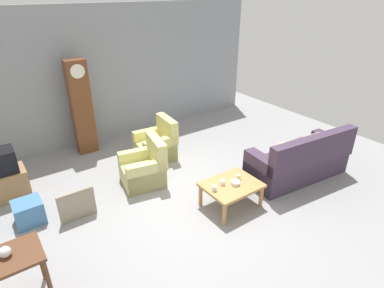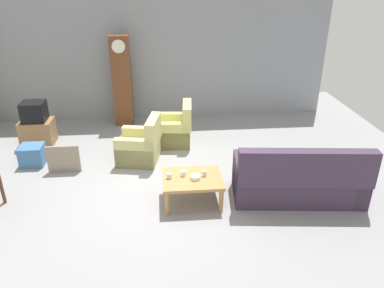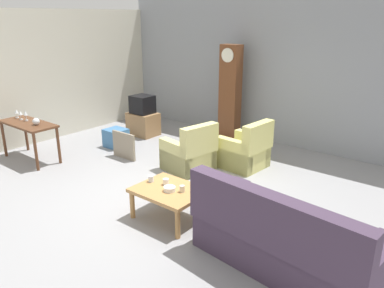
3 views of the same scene
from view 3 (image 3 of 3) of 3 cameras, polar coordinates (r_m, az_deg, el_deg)
The scene contains 21 objects.
ground_plane at distance 6.11m, azimuth -3.47°, elevation -7.90°, with size 10.40×10.40×0.00m, color gray.
garage_door_wall at distance 8.54m, azimuth 13.00°, elevation 10.64°, with size 8.40×0.16×3.20m, color gray.
pegboard_wall_left at distance 9.14m, azimuth -22.06°, elevation 9.25°, with size 0.12×6.40×2.88m, color beige.
couch_floral at distance 4.45m, azimuth 13.43°, elevation -14.13°, with size 2.18×1.09×1.04m.
armchair_olive_near at distance 6.98m, azimuth -0.34°, elevation -1.62°, with size 0.92×0.89×0.92m.
armchair_olive_far at distance 7.19m, azimuth 7.96°, elevation -1.19°, with size 0.85×0.82×0.92m.
coffee_table_wood at distance 5.34m, azimuth -3.36°, elevation -7.38°, with size 0.96×0.76×0.45m.
console_table_dark at distance 8.06m, azimuth -23.33°, elevation 2.20°, with size 1.30×0.56×0.76m.
grandfather_clock at distance 8.61m, azimuth 5.74°, elevation 7.56°, with size 0.44×0.30×2.15m.
tv_stand_cabinet at distance 9.18m, azimuth -7.33°, elevation 3.00°, with size 0.68×0.52×0.54m, color #997047.
tv_crt at distance 9.07m, azimuth -7.45°, elevation 5.91°, with size 0.48×0.44×0.42m, color black.
framed_picture_leaning at distance 7.71m, azimuth -10.19°, elevation -0.22°, with size 0.60×0.05×0.54m, color gray.
storage_box_blue at distance 8.46m, azimuth -11.33°, elevation 0.91°, with size 0.44×0.42×0.39m, color teal.
glass_dome_cloche at distance 7.78m, azimuth -22.36°, elevation 3.14°, with size 0.13×0.13×0.13m, color silver.
cup_white_porcelain at distance 5.43m, azimuth -3.94°, elevation -5.66°, with size 0.08×0.08×0.09m, color white.
cup_blue_rimmed at distance 5.54m, azimuth -6.16°, elevation -5.20°, with size 0.08×0.08×0.09m, color silver.
cup_cream_tall at distance 5.20m, azimuth -1.48°, elevation -6.73°, with size 0.07×0.07×0.09m, color beige.
bowl_white_stacked at distance 5.24m, azimuth -3.39°, elevation -6.73°, with size 0.16×0.16×0.06m, color white.
wine_glass_tall at distance 8.46m, azimuth -24.84°, elevation 4.33°, with size 0.08×0.08×0.18m.
wine_glass_mid at distance 8.27m, azimuth -24.35°, elevation 4.15°, with size 0.07×0.07×0.19m.
wine_glass_short at distance 8.14m, azimuth -23.69°, elevation 4.11°, with size 0.07×0.07×0.21m.
Camera 3 is at (3.70, -4.02, 2.73)m, focal length 35.54 mm.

